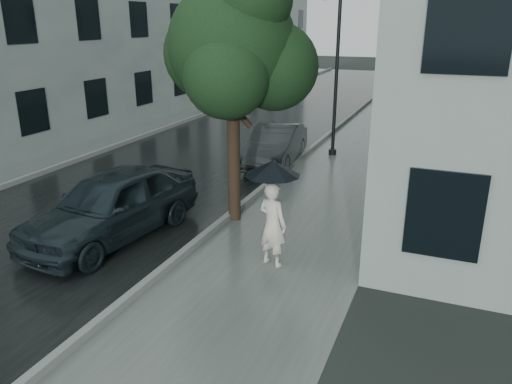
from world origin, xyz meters
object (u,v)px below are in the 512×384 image
at_px(street_tree, 234,44).
at_px(car_far, 275,145).
at_px(pedestrian, 272,224).
at_px(lamp_post, 333,65).
at_px(car_near, 112,205).

height_order(street_tree, car_far, street_tree).
bearing_deg(pedestrian, lamp_post, -64.70).
relative_size(street_tree, car_far, 1.50).
xyz_separation_m(car_near, car_far, (1.30, 6.97, -0.11)).
bearing_deg(car_far, street_tree, -86.45).
xyz_separation_m(street_tree, car_near, (-2.05, -2.11, -3.34)).
bearing_deg(car_near, pedestrian, 8.41).
xyz_separation_m(pedestrian, street_tree, (-1.68, 2.02, 3.25)).
relative_size(pedestrian, car_near, 0.38).
xyz_separation_m(pedestrian, lamp_post, (-1.07, 8.81, 2.28)).
bearing_deg(lamp_post, pedestrian, -72.34).
height_order(pedestrian, street_tree, street_tree).
bearing_deg(street_tree, car_far, 98.77).
distance_m(street_tree, car_far, 6.01).
bearing_deg(pedestrian, car_far, -52.19).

